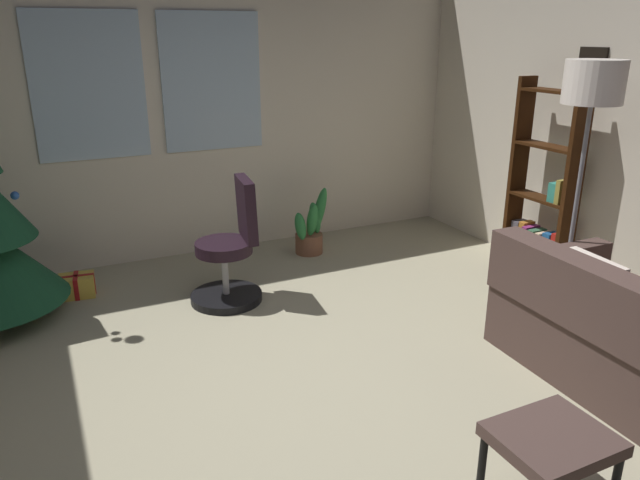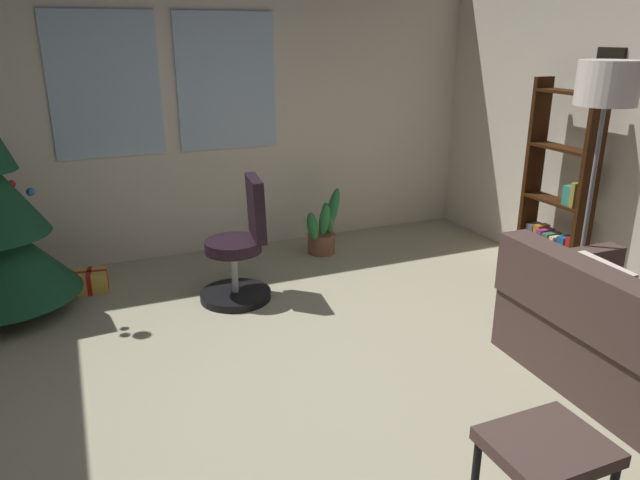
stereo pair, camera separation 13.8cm
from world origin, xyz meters
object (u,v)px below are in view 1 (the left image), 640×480
at_px(office_chair, 231,255).
at_px(floor_lamp, 592,100).
at_px(bookshelf, 543,193).
at_px(potted_plant, 311,230).
at_px(footstool, 552,444).
at_px(gift_box_gold, 77,286).

height_order(office_chair, floor_lamp, floor_lamp).
distance_m(office_chair, bookshelf, 2.63).
height_order(floor_lamp, potted_plant, floor_lamp).
xyz_separation_m(footstool, office_chair, (-0.55, 2.71, 0.03)).
xyz_separation_m(footstool, potted_plant, (0.45, 3.39, -0.12)).
bearing_deg(floor_lamp, office_chair, 145.99).
height_order(footstool, gift_box_gold, footstool).
relative_size(bookshelf, floor_lamp, 0.90).
xyz_separation_m(bookshelf, floor_lamp, (-0.46, -0.73, 0.85)).
bearing_deg(footstool, potted_plant, 82.41).
bearing_deg(footstool, bookshelf, 46.17).
bearing_deg(gift_box_gold, office_chair, -29.23).
bearing_deg(office_chair, footstool, -78.58).
relative_size(office_chair, potted_plant, 1.52).
xyz_separation_m(footstool, bookshelf, (1.97, 2.06, 0.39)).
height_order(gift_box_gold, bookshelf, bookshelf).
relative_size(gift_box_gold, office_chair, 0.30).
height_order(footstool, office_chair, office_chair).
xyz_separation_m(office_chair, potted_plant, (1.00, 0.68, -0.15)).
distance_m(office_chair, potted_plant, 1.22).
xyz_separation_m(footstool, floor_lamp, (1.51, 1.32, 1.24)).
relative_size(gift_box_gold, floor_lamp, 0.16).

